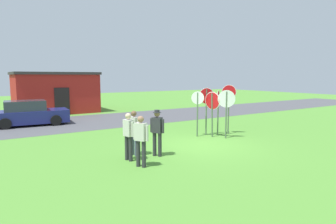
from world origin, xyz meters
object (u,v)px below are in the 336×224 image
(stop_sign_rear_left, at_px, (229,101))
(person_in_blue, at_px, (128,134))
(person_on_left, at_px, (157,130))
(stop_sign_rear_right, at_px, (218,105))
(person_in_teal, at_px, (134,130))
(stop_sign_far_back, at_px, (212,106))
(stop_sign_leaning_left, at_px, (198,107))
(person_with_sunhat, at_px, (141,138))
(parked_car_on_street, at_px, (29,114))
(stop_sign_nearest, at_px, (206,103))
(stop_sign_leaning_right, at_px, (226,105))

(stop_sign_rear_left, bearing_deg, person_in_blue, -166.50)
(person_on_left, bearing_deg, person_in_blue, 176.98)
(stop_sign_rear_right, height_order, person_in_teal, stop_sign_rear_right)
(stop_sign_rear_left, relative_size, person_on_left, 1.46)
(stop_sign_far_back, xyz_separation_m, person_in_teal, (-4.67, -0.92, -0.57))
(stop_sign_leaning_left, distance_m, person_with_sunhat, 5.41)
(stop_sign_leaning_left, bearing_deg, stop_sign_far_back, -42.59)
(stop_sign_leaning_left, distance_m, person_in_blue, 5.03)
(person_in_blue, bearing_deg, parked_car_on_street, 100.41)
(person_in_blue, bearing_deg, person_on_left, -3.02)
(stop_sign_rear_left, bearing_deg, stop_sign_nearest, 159.37)
(parked_car_on_street, relative_size, person_on_left, 2.55)
(stop_sign_nearest, relative_size, person_in_teal, 1.41)
(person_in_teal, bearing_deg, stop_sign_leaning_right, 3.53)
(stop_sign_leaning_right, bearing_deg, stop_sign_nearest, 104.02)
(parked_car_on_street, height_order, person_with_sunhat, person_with_sunhat)
(person_in_blue, relative_size, person_with_sunhat, 1.00)
(stop_sign_leaning_right, bearing_deg, stop_sign_rear_left, 39.45)
(person_in_teal, xyz_separation_m, person_in_blue, (-0.47, -0.52, 0.00))
(stop_sign_nearest, distance_m, person_in_teal, 5.00)
(person_in_blue, bearing_deg, stop_sign_nearest, 20.45)
(stop_sign_far_back, height_order, person_in_teal, stop_sign_far_back)
(stop_sign_leaning_left, distance_m, stop_sign_far_back, 0.71)
(stop_sign_rear_left, xyz_separation_m, person_with_sunhat, (-6.31, -2.40, -0.77))
(stop_sign_nearest, bearing_deg, parked_car_on_street, 131.11)
(stop_sign_leaning_left, relative_size, stop_sign_rear_left, 0.88)
(stop_sign_rear_right, xyz_separation_m, stop_sign_leaning_left, (-1.15, 0.22, -0.05))
(stop_sign_rear_left, xyz_separation_m, person_on_left, (-5.20, -1.58, -0.74))
(stop_sign_far_back, distance_m, person_on_left, 4.32)
(person_with_sunhat, bearing_deg, stop_sign_leaning_left, 31.29)
(stop_sign_far_back, bearing_deg, stop_sign_rear_left, 4.13)
(stop_sign_rear_right, bearing_deg, parked_car_on_street, 132.43)
(stop_sign_nearest, relative_size, person_in_blue, 1.41)
(person_in_blue, bearing_deg, stop_sign_leaning_left, 22.50)
(stop_sign_leaning_right, bearing_deg, stop_sign_leaning_left, 128.49)
(person_in_teal, height_order, person_with_sunhat, same)
(stop_sign_nearest, height_order, stop_sign_rear_left, stop_sign_rear_left)
(stop_sign_nearest, xyz_separation_m, person_on_left, (-4.08, -2.00, -0.66))
(stop_sign_rear_right, bearing_deg, person_in_teal, -167.50)
(stop_sign_leaning_right, height_order, stop_sign_far_back, stop_sign_leaning_right)
(stop_sign_leaning_left, bearing_deg, parked_car_on_street, 128.56)
(stop_sign_far_back, bearing_deg, stop_sign_nearest, 82.79)
(stop_sign_rear_right, height_order, person_in_blue, stop_sign_rear_right)
(stop_sign_rear_right, distance_m, stop_sign_leaning_left, 1.17)
(person_on_left, distance_m, person_in_blue, 1.14)
(stop_sign_nearest, bearing_deg, person_on_left, -153.84)
(stop_sign_leaning_left, relative_size, person_in_blue, 1.32)
(person_on_left, distance_m, person_with_sunhat, 1.38)
(parked_car_on_street, xyz_separation_m, stop_sign_rear_left, (8.17, -8.50, 1.03))
(person_on_left, bearing_deg, stop_sign_rear_left, 16.91)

